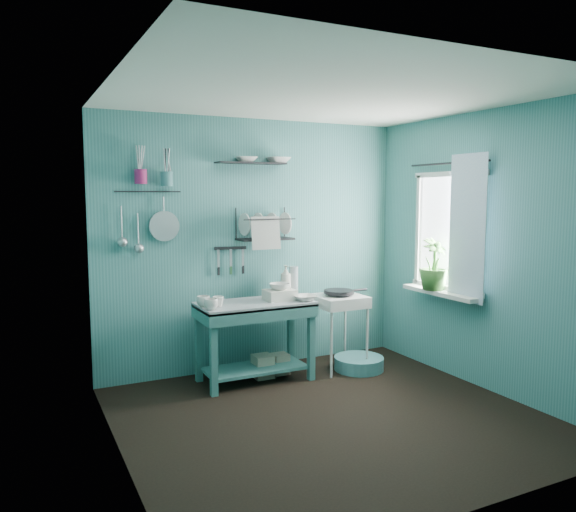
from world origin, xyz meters
name	(u,v)px	position (x,y,z in m)	size (l,w,h in m)	color
floor	(330,417)	(0.00, 0.00, 0.00)	(3.20, 3.20, 0.00)	black
ceiling	(333,94)	(0.00, 0.00, 2.50)	(3.20, 3.20, 0.00)	silver
wall_back	(255,245)	(0.00, 1.50, 1.25)	(3.20, 3.20, 0.00)	#387272
wall_front	(476,291)	(0.00, -1.50, 1.25)	(3.20, 3.20, 0.00)	#387272
wall_left	(117,274)	(-1.60, 0.00, 1.25)	(3.00, 3.00, 0.00)	#387272
wall_right	(485,251)	(1.60, 0.00, 1.25)	(3.00, 3.00, 0.00)	#387272
work_counter	(255,341)	(-0.19, 1.07, 0.38)	(1.07, 0.53, 0.76)	#336B67
mug_left	(211,304)	(-0.67, 0.91, 0.81)	(0.12, 0.12, 0.10)	silver
mug_mid	(218,302)	(-0.57, 1.01, 0.80)	(0.10, 0.10, 0.09)	silver
mug_right	(203,301)	(-0.69, 1.07, 0.81)	(0.12, 0.12, 0.10)	silver
wash_tub	(280,295)	(0.06, 1.05, 0.81)	(0.28, 0.22, 0.10)	beige
tub_bowl	(280,287)	(0.06, 1.05, 0.89)	(0.20, 0.20, 0.06)	silver
soap_bottle	(286,280)	(0.23, 1.27, 0.91)	(0.12, 0.12, 0.30)	beige
water_bottle	(294,280)	(0.33, 1.29, 0.90)	(0.09, 0.09, 0.28)	#9EA9B1
counter_bowl	(305,298)	(0.26, 0.92, 0.78)	(0.22, 0.22, 0.05)	silver
hotplate_stand	(338,332)	(0.70, 1.03, 0.38)	(0.47, 0.47, 0.75)	silver
frying_pan	(339,292)	(0.70, 1.03, 0.79)	(0.30, 0.30, 0.04)	black
knife_strip	(230,248)	(-0.28, 1.47, 1.23)	(0.32, 0.02, 0.03)	black
dish_rack	(265,224)	(0.06, 1.37, 1.47)	(0.55, 0.24, 0.32)	black
upper_shelf	(251,163)	(-0.08, 1.40, 2.06)	(0.70, 0.18, 0.01)	black
shelf_bowl_left	(246,164)	(-0.13, 1.40, 2.05)	(0.21, 0.21, 0.05)	silver
shelf_bowl_right	(278,163)	(0.22, 1.40, 2.07)	(0.23, 0.23, 0.06)	silver
utensil_cup_magenta	(141,177)	(-1.14, 1.42, 1.92)	(0.11, 0.11, 0.13)	#981C56
utensil_cup_teal	(167,179)	(-0.90, 1.42, 1.90)	(0.11, 0.11, 0.13)	#387276
colander	(164,226)	(-0.93, 1.45, 1.47)	(0.28, 0.28, 0.03)	#AFB3B8
ladle_outer	(121,223)	(-1.31, 1.46, 1.50)	(0.01, 0.01, 0.30)	#AFB3B8
ladle_inner	(138,229)	(-1.17, 1.46, 1.44)	(0.01, 0.01, 0.30)	#AFB3B8
hook_rail	(148,192)	(-1.06, 1.47, 1.78)	(0.01, 0.01, 0.60)	black
window_glass	(449,232)	(1.59, 0.45, 1.40)	(1.10, 1.10, 0.00)	white
windowsill	(440,293)	(1.50, 0.45, 0.81)	(0.16, 0.95, 0.04)	silver
curtain	(467,228)	(1.52, 0.15, 1.45)	(1.35, 1.35, 0.00)	white
curtain_rod	(448,163)	(1.54, 0.45, 2.05)	(0.02, 0.02, 1.05)	black
potted_plant	(434,264)	(1.47, 0.52, 1.08)	(0.28, 0.28, 0.50)	#366C2B
storage_tin_large	(263,366)	(-0.09, 1.12, 0.11)	(0.18, 0.18, 0.22)	gray
storage_tin_small	(280,364)	(0.11, 1.15, 0.10)	(0.15, 0.15, 0.20)	gray
floor_basin	(359,363)	(0.88, 0.91, 0.07)	(0.50, 0.50, 0.13)	teal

